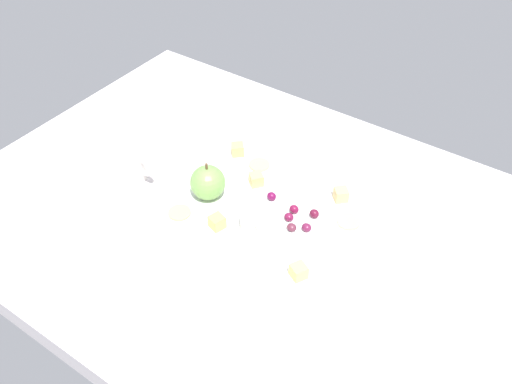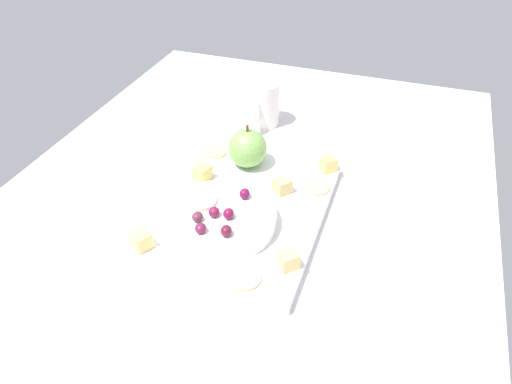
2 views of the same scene
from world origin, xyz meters
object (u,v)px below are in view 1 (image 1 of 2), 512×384
cheese_cube_3 (341,195)px  grape_1 (294,209)px  grape_2 (289,217)px  grape_5 (292,227)px  grape_0 (307,227)px  cheese_cube_1 (256,179)px  grape_4 (314,214)px  cracker_0 (259,165)px  cheese_cube_2 (299,271)px  apple_slice_0 (268,224)px  grape_3 (272,196)px  platter (267,213)px  cup (130,160)px  cheese_cube_0 (217,222)px  cracker_2 (349,222)px  cheese_cube_4 (238,149)px  apple_whole (208,183)px  serving_dish (286,220)px  cracker_1 (179,213)px

cheese_cube_3 → grape_1: (-4.38, -10.42, 1.98)cm
cheese_cube_3 → grape_2: (-4.10, -12.63, 1.92)cm
grape_5 → grape_0: bearing=34.0°
cheese_cube_1 → grape_4: grape_4 is taller
cracker_0 → grape_1: (14.50, -10.01, 3.04)cm
grape_0 → grape_2: same height
grape_4 → grape_2: bearing=-135.8°
cheese_cube_2 → cracker_0: (-22.04, 20.60, -1.06)cm
cracker_0 → grape_1: size_ratio=2.45×
cheese_cube_1 → apple_slice_0: 14.13cm
grape_3 → grape_0: bearing=-18.5°
cracker_0 → grape_3: (9.19, -9.44, 3.04)cm
grape_1 → cheese_cube_1: bearing=157.8°
platter → cracker_0: cracker_0 is taller
cheese_cube_3 → cup: 43.17cm
cheese_cube_0 → cracker_2: 24.51cm
platter → grape_1: bearing=1.2°
cheese_cube_4 → cracker_0: bearing=-5.3°
cheese_cube_4 → apple_whole: bearing=-77.7°
grape_3 → grape_5: 8.69cm
grape_5 → cup: size_ratio=0.18×
serving_dish → cheese_cube_4: same height
cheese_cube_4 → grape_0: (24.72, -13.18, 1.89)cm
grape_2 → platter: bearing=160.7°
platter → grape_5: (7.75, -3.98, 4.01)cm
cheese_cube_0 → grape_5: bearing=21.3°
cheese_cube_1 → grape_0: size_ratio=1.41×
cracker_0 → grape_4: 20.46cm
cheese_cube_2 → platter: bearing=141.7°
cheese_cube_2 → grape_1: grape_1 is taller
cheese_cube_2 → grape_4: bearing=108.4°
grape_1 → cheese_cube_4: bearing=152.7°
cheese_cube_4 → cracker_2: bearing=-9.6°
platter → cheese_cube_2: (13.25, -10.47, 2.13)cm
platter → cheese_cube_2: cheese_cube_2 is taller
cheese_cube_3 → cheese_cube_4: (-24.87, 0.15, 0.00)cm
cracker_2 → cup: 45.71cm
serving_dish → cup: size_ratio=1.74×
cheese_cube_3 → apple_slice_0: bearing=-112.1°
serving_dish → cheese_cube_2: size_ratio=6.67×
cracker_0 → cup: bearing=-142.0°
serving_dish → cheese_cube_4: size_ratio=6.67×
grape_5 → grape_4: bearing=72.6°
cracker_1 → grape_3: bearing=38.7°
cracker_1 → cheese_cube_1: bearing=64.4°
cheese_cube_1 → cheese_cube_4: same height
cracker_1 → cup: size_ratio=0.45×
grape_5 → cheese_cube_4: bearing=146.9°
serving_dish → cheese_cube_1: bearing=150.0°
apple_whole → serving_dish: bearing=6.0°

